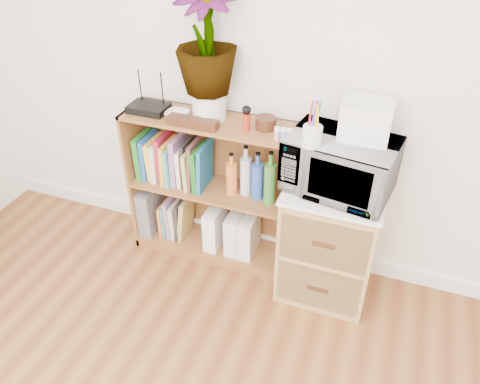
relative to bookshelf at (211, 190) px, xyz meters
The scene contains 21 objects.
skirting_board 0.57m from the bookshelf, 21.80° to the left, with size 4.00×0.02×0.10m, color white.
bookshelf is the anchor object (origin of this frame).
wicker_unit 0.76m from the bookshelf, ahead, with size 0.50×0.45×0.70m, color #9E7542.
microwave 0.85m from the bookshelf, ahead, with size 0.53×0.36×0.29m, color white.
pen_cup 0.88m from the bookshelf, 18.00° to the right, with size 0.09×0.09×0.10m, color white.
small_appliance 1.05m from the bookshelf, ahead, with size 0.23×0.20×0.19m, color white.
router 0.61m from the bookshelf, behind, with size 0.22×0.15×0.04m, color black.
white_bowl 0.52m from the bookshelf, behind, with size 0.13×0.13×0.03m, color silver.
plant_pot 0.55m from the bookshelf, 91.91° to the left, with size 0.18×0.18×0.16m, color silver.
potted_plant 0.92m from the bookshelf, 91.91° to the left, with size 0.32×0.32×0.58m, color #366C2B.
trinket_box 0.51m from the bookshelf, 114.58° to the right, with size 0.28×0.07×0.05m, color #331B0D.
kokeshi_doll 0.57m from the bookshelf, ahead, with size 0.04×0.04×0.09m, color #A02713.
wooden_bowl 0.60m from the bookshelf, ahead, with size 0.11×0.11×0.06m, color #33180D.
paint_jars 0.68m from the bookshelf, 11.27° to the right, with size 0.11×0.04×0.05m, color pink.
file_box 0.50m from the bookshelf, behind, with size 0.10×0.26×0.32m, color slate.
magazine_holder_left 0.27m from the bookshelf, 25.88° to the right, with size 0.09×0.22×0.27m, color white.
magazine_holder_mid 0.31m from the bookshelf, ahead, with size 0.09×0.22×0.27m, color silver.
magazine_holder_right 0.37m from the bookshelf, ahead, with size 0.09×0.22×0.27m, color silver.
cookbooks 0.29m from the bookshelf, behind, with size 0.45×0.20×0.31m.
liquor_bottles 0.32m from the bookshelf, ahead, with size 0.30×0.07×0.32m.
lower_books 0.38m from the bookshelf, behind, with size 0.20×0.19×0.30m.
Camera 1 is at (0.62, -0.03, 2.10)m, focal length 35.00 mm.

